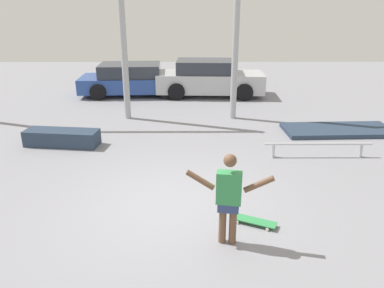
{
  "coord_description": "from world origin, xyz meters",
  "views": [
    {
      "loc": [
        0.32,
        -6.11,
        3.52
      ],
      "look_at": [
        0.36,
        1.43,
        0.67
      ],
      "focal_mm": 35.0,
      "sensor_mm": 36.0,
      "label": 1
    }
  ],
  "objects_px": {
    "skateboarder": "(229,195)",
    "parked_car_silver": "(209,79)",
    "skateboard": "(254,221)",
    "grind_box": "(62,138)",
    "grind_rail": "(318,146)",
    "parked_car_blue": "(134,80)",
    "manual_pad": "(338,130)"
  },
  "relations": [
    {
      "from": "manual_pad",
      "to": "parked_car_silver",
      "type": "xyz_separation_m",
      "value": [
        -3.53,
        4.64,
        0.62
      ]
    },
    {
      "from": "grind_box",
      "to": "parked_car_blue",
      "type": "xyz_separation_m",
      "value": [
        1.07,
        5.86,
        0.4
      ]
    },
    {
      "from": "skateboard",
      "to": "grind_rail",
      "type": "distance_m",
      "value": 3.59
    },
    {
      "from": "skateboard",
      "to": "manual_pad",
      "type": "distance_m",
      "value": 5.8
    },
    {
      "from": "skateboard",
      "to": "parked_car_silver",
      "type": "distance_m",
      "value": 9.49
    },
    {
      "from": "parked_car_blue",
      "to": "parked_car_silver",
      "type": "xyz_separation_m",
      "value": [
        3.06,
        -0.19,
        0.08
      ]
    },
    {
      "from": "skateboarder",
      "to": "parked_car_silver",
      "type": "relative_size",
      "value": 0.35
    },
    {
      "from": "manual_pad",
      "to": "parked_car_silver",
      "type": "height_order",
      "value": "parked_car_silver"
    },
    {
      "from": "parked_car_blue",
      "to": "parked_car_silver",
      "type": "distance_m",
      "value": 3.07
    },
    {
      "from": "skateboard",
      "to": "grind_rail",
      "type": "bearing_deg",
      "value": 80.88
    },
    {
      "from": "parked_car_silver",
      "to": "skateboard",
      "type": "bearing_deg",
      "value": -85.61
    },
    {
      "from": "skateboarder",
      "to": "skateboard",
      "type": "relative_size",
      "value": 1.92
    },
    {
      "from": "skateboarder",
      "to": "grind_rail",
      "type": "relative_size",
      "value": 0.57
    },
    {
      "from": "parked_car_blue",
      "to": "grind_rail",
      "type": "bearing_deg",
      "value": -53.92
    },
    {
      "from": "manual_pad",
      "to": "grind_rail",
      "type": "bearing_deg",
      "value": -123.1
    },
    {
      "from": "skateboarder",
      "to": "parked_car_silver",
      "type": "bearing_deg",
      "value": 98.55
    },
    {
      "from": "parked_car_blue",
      "to": "parked_car_silver",
      "type": "relative_size",
      "value": 1.03
    },
    {
      "from": "grind_box",
      "to": "parked_car_silver",
      "type": "height_order",
      "value": "parked_car_silver"
    },
    {
      "from": "skateboarder",
      "to": "grind_rail",
      "type": "xyz_separation_m",
      "value": [
        2.51,
        3.47,
        -0.53
      ]
    },
    {
      "from": "skateboarder",
      "to": "parked_car_silver",
      "type": "height_order",
      "value": "skateboarder"
    },
    {
      "from": "grind_box",
      "to": "grind_rail",
      "type": "distance_m",
      "value": 6.51
    },
    {
      "from": "skateboard",
      "to": "parked_car_blue",
      "type": "relative_size",
      "value": 0.18
    },
    {
      "from": "skateboard",
      "to": "grind_box",
      "type": "distance_m",
      "value": 5.85
    },
    {
      "from": "skateboard",
      "to": "manual_pad",
      "type": "height_order",
      "value": "manual_pad"
    },
    {
      "from": "skateboard",
      "to": "grind_box",
      "type": "xyz_separation_m",
      "value": [
        -4.45,
        3.79,
        0.14
      ]
    },
    {
      "from": "manual_pad",
      "to": "grind_box",
      "type": "bearing_deg",
      "value": -172.36
    },
    {
      "from": "skateboarder",
      "to": "parked_car_silver",
      "type": "distance_m",
      "value": 9.97
    },
    {
      "from": "skateboard",
      "to": "grind_box",
      "type": "bearing_deg",
      "value": 164.53
    },
    {
      "from": "parked_car_blue",
      "to": "skateboard",
      "type": "bearing_deg",
      "value": -73.5
    },
    {
      "from": "grind_box",
      "to": "parked_car_silver",
      "type": "xyz_separation_m",
      "value": [
        4.14,
        5.67,
        0.48
      ]
    },
    {
      "from": "grind_rail",
      "to": "parked_car_silver",
      "type": "distance_m",
      "value": 6.91
    },
    {
      "from": "grind_box",
      "to": "manual_pad",
      "type": "bearing_deg",
      "value": 7.64
    }
  ]
}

